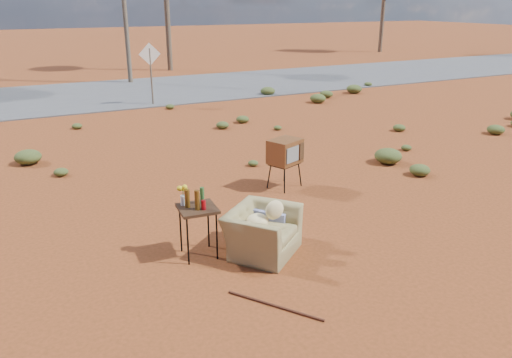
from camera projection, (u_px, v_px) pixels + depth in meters
name	position (u px, v px, depth m)	size (l,w,h in m)	color
ground	(278.00, 256.00, 7.38)	(140.00, 140.00, 0.00)	brown
highway	(96.00, 95.00, 19.98)	(140.00, 7.00, 0.04)	#565659
armchair	(263.00, 224.00, 7.43)	(1.33, 1.38, 0.92)	olive
tv_unit	(285.00, 152.00, 9.87)	(0.76, 0.69, 0.99)	black
side_table	(194.00, 205.00, 7.16)	(0.58, 0.58, 1.08)	#352413
rusty_bar	(275.00, 306.00, 6.15)	(0.03, 0.03, 1.31)	#4F1F15
road_sign	(150.00, 63.00, 17.59)	(0.78, 0.06, 2.19)	brown
scrub_patch	(145.00, 170.00, 10.69)	(17.49, 8.07, 0.33)	#465726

